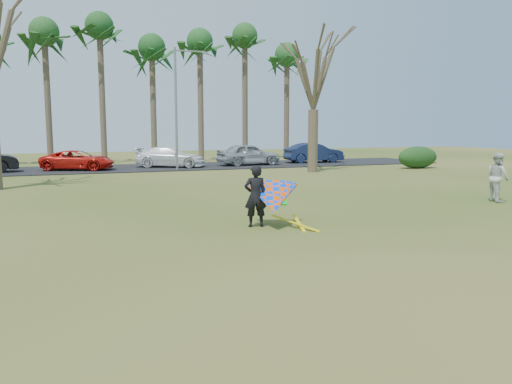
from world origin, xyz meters
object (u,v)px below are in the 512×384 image
object	(u,v)px
bare_tree_right	(314,68)
pedestrian_a	(498,177)
car_3	(170,157)
car_2	(78,160)
car_4	(248,154)
streetlight	(178,103)
kite_flyer	(271,198)
car_5	(314,153)

from	to	relation	value
bare_tree_right	pedestrian_a	bearing A→B (deg)	-86.92
car_3	pedestrian_a	size ratio (longest dim) A/B	2.58
car_2	car_4	bearing A→B (deg)	-69.89
car_3	car_4	distance (m)	5.86
car_2	pedestrian_a	bearing A→B (deg)	-124.18
bare_tree_right	streetlight	world-z (taller)	bare_tree_right
car_2	kite_flyer	xyz separation A→B (m)	(4.76, -21.90, 0.14)
streetlight	car_3	bearing A→B (deg)	92.26
streetlight	car_5	bearing A→B (deg)	15.37
car_2	kite_flyer	world-z (taller)	kite_flyer
bare_tree_right	kite_flyer	size ratio (longest dim) A/B	3.86
streetlight	car_2	size ratio (longest dim) A/B	1.71
car_4	car_5	distance (m)	5.96
kite_flyer	car_3	bearing A→B (deg)	86.25
bare_tree_right	car_4	xyz separation A→B (m)	(-2.09, 6.37, -5.70)
car_5	car_2	bearing A→B (deg)	96.26
car_3	car_4	xyz separation A→B (m)	(5.85, -0.23, 0.09)
streetlight	car_2	bearing A→B (deg)	160.22
car_4	kite_flyer	distance (m)	23.18
car_4	pedestrian_a	xyz separation A→B (m)	(2.85, -20.49, 0.09)
car_4	pedestrian_a	bearing A→B (deg)	-177.12
streetlight	car_3	world-z (taller)	streetlight
car_2	car_4	distance (m)	12.06
bare_tree_right	car_5	world-z (taller)	bare_tree_right
car_3	car_5	bearing A→B (deg)	-62.33
car_4	streetlight	bearing A→B (deg)	107.37
car_3	car_5	world-z (taller)	car_5
car_5	car_3	bearing A→B (deg)	96.21
streetlight	pedestrian_a	distance (m)	20.36
streetlight	kite_flyer	world-z (taller)	streetlight
bare_tree_right	car_3	xyz separation A→B (m)	(-7.94, 6.60, -5.79)
bare_tree_right	car_2	world-z (taller)	bare_tree_right
bare_tree_right	car_2	bearing A→B (deg)	156.11
car_2	car_3	world-z (taller)	car_3
pedestrian_a	kite_flyer	bearing A→B (deg)	112.78
car_2	pedestrian_a	world-z (taller)	pedestrian_a
car_4	bare_tree_right	bearing A→B (deg)	-166.87
car_3	car_5	size ratio (longest dim) A/B	1.04
car_2	car_5	distance (m)	17.99
car_3	pedestrian_a	xyz separation A→B (m)	(8.70, -20.72, 0.18)
car_2	car_5	world-z (taller)	car_5
car_3	pedestrian_a	world-z (taller)	pedestrian_a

